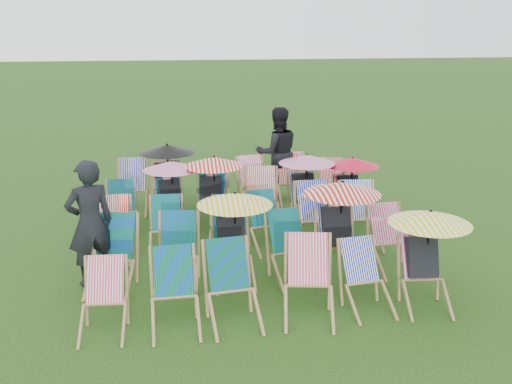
{
  "coord_description": "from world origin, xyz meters",
  "views": [
    {
      "loc": [
        -1.1,
        -8.6,
        3.57
      ],
      "look_at": [
        0.2,
        0.27,
        0.9
      ],
      "focal_mm": 40.0,
      "sensor_mm": 36.0,
      "label": 1
    }
  ],
  "objects": [
    {
      "name": "deckchair_18",
      "position": [
        -2.06,
        1.14,
        0.44
      ],
      "size": [
        0.62,
        0.84,
        0.87
      ],
      "rotation": [
        0.0,
        0.0,
        0.06
      ],
      "color": "#987247",
      "rests_on": "ground"
    },
    {
      "name": "deckchair_8",
      "position": [
        -0.33,
        -1.1,
        0.67
      ],
      "size": [
        1.07,
        1.12,
        1.28
      ],
      "rotation": [
        0.0,
        0.0,
        0.02
      ],
      "color": "#987247",
      "rests_on": "ground"
    },
    {
      "name": "deckchair_20",
      "position": [
        -0.47,
        1.22,
        0.67
      ],
      "size": [
        1.07,
        1.13,
        1.27
      ],
      "rotation": [
        0.0,
        0.0,
        -0.13
      ],
      "color": "#987247",
      "rests_on": "ground"
    },
    {
      "name": "deckchair_5",
      "position": [
        2.05,
        -2.2,
        0.66
      ],
      "size": [
        1.06,
        1.12,
        1.26
      ],
      "rotation": [
        0.0,
        0.0,
        -0.09
      ],
      "color": "#987247",
      "rests_on": "ground"
    },
    {
      "name": "deckchair_25",
      "position": [
        -1.29,
        2.33,
        0.68
      ],
      "size": [
        1.09,
        1.13,
        1.29
      ],
      "rotation": [
        0.0,
        0.0,
        -0.03
      ],
      "color": "#987247",
      "rests_on": "ground"
    },
    {
      "name": "deckchair_17",
      "position": [
        1.91,
        -0.02,
        0.5
      ],
      "size": [
        0.73,
        0.97,
        1.0
      ],
      "rotation": [
        0.0,
        0.0,
        -0.08
      ],
      "color": "#987247",
      "rests_on": "ground"
    },
    {
      "name": "deckchair_21",
      "position": [
        0.43,
        1.14,
        0.5
      ],
      "size": [
        0.76,
        0.99,
        1.01
      ],
      "rotation": [
        0.0,
        0.0,
        -0.1
      ],
      "color": "#987247",
      "rests_on": "ground"
    },
    {
      "name": "deckchair_29",
      "position": [
        2.06,
        2.3,
        0.43
      ],
      "size": [
        0.69,
        0.88,
        0.87
      ],
      "rotation": [
        0.0,
        0.0,
        -0.16
      ],
      "color": "#987247",
      "rests_on": "ground"
    },
    {
      "name": "deckchair_13",
      "position": [
        -1.28,
        0.04,
        0.44
      ],
      "size": [
        0.6,
        0.83,
        0.88
      ],
      "rotation": [
        0.0,
        0.0,
        -0.02
      ],
      "color": "#987247",
      "rests_on": "ground"
    },
    {
      "name": "deckchair_27",
      "position": [
        0.48,
        2.35,
        0.48
      ],
      "size": [
        0.75,
        0.96,
        0.95
      ],
      "rotation": [
        0.0,
        0.0,
        0.15
      ],
      "color": "#987247",
      "rests_on": "ground"
    },
    {
      "name": "ground",
      "position": [
        0.0,
        0.0,
        0.0
      ],
      "size": [
        100.0,
        100.0,
        0.0
      ],
      "primitive_type": "plane",
      "color": "#10330B",
      "rests_on": "ground"
    },
    {
      "name": "deckchair_9",
      "position": [
        0.51,
        -1.17,
        0.47
      ],
      "size": [
        0.76,
        0.96,
        0.94
      ],
      "rotation": [
        0.0,
        0.0,
        0.17
      ],
      "color": "#987247",
      "rests_on": "ground"
    },
    {
      "name": "deckchair_19",
      "position": [
        -1.19,
        1.32,
        0.63
      ],
      "size": [
        1.01,
        1.09,
        1.19
      ],
      "rotation": [
        0.0,
        0.0,
        0.16
      ],
      "color": "#987247",
      "rests_on": "ground"
    },
    {
      "name": "deckchair_15",
      "position": [
        0.35,
        0.02,
        0.45
      ],
      "size": [
        0.74,
        0.92,
        0.9
      ],
      "rotation": [
        0.0,
        0.0,
        0.2
      ],
      "color": "#987247",
      "rests_on": "ground"
    },
    {
      "name": "person_left",
      "position": [
        -2.3,
        -0.91,
        0.9
      ],
      "size": [
        0.78,
        0.66,
        1.81
      ],
      "primitive_type": "imported",
      "rotation": [
        0.0,
        0.0,
        3.54
      ],
      "color": "black",
      "rests_on": "ground"
    },
    {
      "name": "deckchair_4",
      "position": [
        1.27,
        -2.22,
        0.43
      ],
      "size": [
        0.66,
        0.85,
        0.86
      ],
      "rotation": [
        0.0,
        0.0,
        0.12
      ],
      "color": "#987247",
      "rests_on": "ground"
    },
    {
      "name": "deckchair_24",
      "position": [
        -1.96,
        2.32,
        0.49
      ],
      "size": [
        0.7,
        0.94,
        0.98
      ],
      "rotation": [
        0.0,
        0.0,
        -0.05
      ],
      "color": "#987247",
      "rests_on": "ground"
    },
    {
      "name": "deckchair_11",
      "position": [
        2.06,
        -1.06,
        0.46
      ],
      "size": [
        0.67,
        0.89,
        0.92
      ],
      "rotation": [
        0.0,
        0.0,
        0.08
      ],
      "color": "#987247",
      "rests_on": "ground"
    },
    {
      "name": "deckchair_16",
      "position": [
        1.18,
        -0.01,
        0.51
      ],
      "size": [
        0.68,
        0.95,
        1.02
      ],
      "rotation": [
        0.0,
        0.0,
        0.01
      ],
      "color": "#987247",
      "rests_on": "ground"
    },
    {
      "name": "deckchair_2",
      "position": [
        -0.47,
        -2.3,
        0.48
      ],
      "size": [
        0.73,
        0.95,
        0.96
      ],
      "rotation": [
        0.0,
        0.0,
        0.12
      ],
      "color": "#987247",
      "rests_on": "ground"
    },
    {
      "name": "deckchair_14",
      "position": [
        -0.34,
        0.08,
        0.41
      ],
      "size": [
        0.68,
        0.85,
        0.83
      ],
      "rotation": [
        0.0,
        0.0,
        -0.19
      ],
      "color": "#987247",
      "rests_on": "ground"
    },
    {
      "name": "deckchair_22",
      "position": [
        1.28,
        1.29,
        0.65
      ],
      "size": [
        1.04,
        1.1,
        1.24
      ],
      "rotation": [
        0.0,
        0.0,
        0.07
      ],
      "color": "#987247",
      "rests_on": "ground"
    },
    {
      "name": "deckchair_0",
      "position": [
        -2.01,
        -2.32,
        0.42
      ],
      "size": [
        0.6,
        0.81,
        0.84
      ],
      "rotation": [
        0.0,
        0.0,
        -0.06
      ],
      "color": "#987247",
      "rests_on": "ground"
    },
    {
      "name": "deckchair_12",
      "position": [
        -2.11,
        -0.01,
        0.46
      ],
      "size": [
        0.61,
        0.85,
        0.92
      ],
      "rotation": [
        0.0,
        0.0,
        -0.01
      ],
      "color": "#987247",
      "rests_on": "ground"
    },
    {
      "name": "deckchair_26",
      "position": [
        -0.3,
        2.4,
        0.42
      ],
      "size": [
        0.63,
        0.83,
        0.85
      ],
      "rotation": [
        0.0,
        0.0,
        -0.1
      ],
      "color": "#987247",
      "rests_on": "ground"
    },
    {
      "name": "deckchair_10",
      "position": [
        1.24,
        -1.02,
        0.71
      ],
      "size": [
        1.14,
        1.2,
        1.35
      ],
      "rotation": [
        0.0,
        0.0,
        -0.07
      ],
      "color": "#987247",
      "rests_on": "ground"
    },
    {
      "name": "deckchair_23",
      "position": [
        2.13,
        1.23,
        0.62
      ],
      "size": [
        0.98,
        1.02,
        1.17
      ],
      "rotation": [
        0.0,
        0.0,
        0.01
      ],
      "color": "#987247",
      "rests_on": "ground"
    },
    {
      "name": "deckchair_3",
      "position": [
        0.49,
        -2.3,
        0.49
      ],
      "size": [
        0.79,
        0.99,
        0.97
      ],
      "rotation": [
        0.0,
        0.0,
        -0.18
      ],
      "color": "#987247",
      "rests_on": "ground"
    },
    {
      "name": "deckchair_28",
      "position": [
        1.26,
        2.35,
        0.49
      ],
      "size": [
        0.65,
        0.91,
        0.99
      ],
      "rotation": [
        0.0,
        0.0,
        0.0
      ],
      "color": "#987247",
      "rests_on": "ground"
    },
    {
      "name": "person_rear",
      "position": [
        1.03,
        2.88,
        0.96
      ],
      "size": [
        0.98,
        0.79,
        1.91
      ],
      "primitive_type": "imported",
      "rotation": [
        0.0,
        0.0,
        3.21
      ],
      "color": "black",
      "rests_on": "ground"
    },
    {
      "name": "deckchair_7",
      "position": [
        -1.12,
        -1.1,
        0.48
      ],
      "size": [
        0.73,
        0.95,
        0.96
      ],
      "rotation": [
        0.0,
        0.0,
        -0.11
      ],
      "color": "#987247",
      "rests_on": "ground"
    },
    {
      "name": "deckchair_6",
      "position": [
        -2.02,
        -1.11,
        0.49
      ],
      "size": [
        0.81,
        1.0,
        0.97
      ],
      "rotation": [
        0.0,
        0.0,
        -0.2
      ],
      "color": "#987247",
      "rests_on": "ground"
    },
    {
      "name": "deckchair_1",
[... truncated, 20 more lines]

